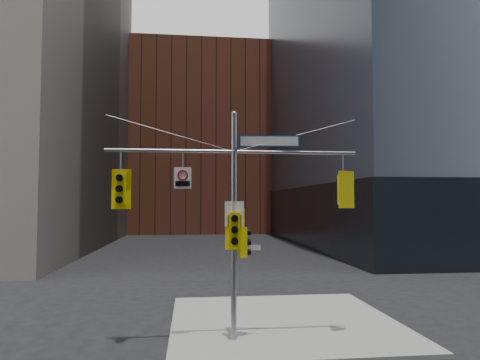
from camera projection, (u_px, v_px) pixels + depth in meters
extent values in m
cube|color=gray|center=(283.00, 322.00, 15.46)|extent=(8.00, 8.00, 0.15)
cube|color=black|center=(463.00, 216.00, 46.35)|extent=(36.40, 36.40, 6.00)
cube|color=brown|center=(200.00, 144.00, 69.55)|extent=(26.00, 20.00, 28.00)
cylinder|color=gray|center=(234.00, 227.00, 13.44)|extent=(0.18, 0.18, 7.20)
sphere|color=gray|center=(234.00, 114.00, 13.63)|extent=(0.20, 0.20, 0.20)
cylinder|color=gray|center=(170.00, 151.00, 13.34)|extent=(4.00, 0.11, 0.11)
cylinder|color=gray|center=(296.00, 152.00, 13.79)|extent=(4.00, 0.11, 0.11)
cylinder|color=gray|center=(235.00, 150.00, 13.22)|extent=(0.10, 0.70, 0.10)
cylinder|color=gray|center=(170.00, 133.00, 13.37)|extent=(4.00, 0.02, 1.12)
cylinder|color=gray|center=(295.00, 136.00, 13.82)|extent=(4.00, 0.02, 1.12)
cube|color=yellow|center=(120.00, 189.00, 13.10)|extent=(0.33, 0.23, 1.00)
cube|color=yellow|center=(121.00, 189.00, 13.27)|extent=(0.59, 0.04, 1.24)
cylinder|color=black|center=(119.00, 178.00, 12.93)|extent=(0.21, 0.15, 0.21)
cylinder|color=black|center=(120.00, 178.00, 13.01)|extent=(0.18, 0.02, 0.18)
cylinder|color=black|center=(119.00, 189.00, 12.92)|extent=(0.21, 0.15, 0.21)
cylinder|color=black|center=(120.00, 189.00, 12.99)|extent=(0.18, 0.02, 0.18)
cylinder|color=black|center=(119.00, 200.00, 12.90)|extent=(0.21, 0.15, 0.21)
cylinder|color=black|center=(120.00, 200.00, 12.97)|extent=(0.18, 0.02, 0.18)
cube|color=yellow|center=(343.00, 190.00, 13.91)|extent=(0.36, 0.29, 0.97)
cube|color=yellow|center=(346.00, 190.00, 13.76)|extent=(0.56, 0.18, 1.20)
cylinder|color=black|center=(340.00, 180.00, 14.10)|extent=(0.23, 0.19, 0.20)
cylinder|color=black|center=(341.00, 180.00, 14.03)|extent=(0.17, 0.06, 0.17)
cylinder|color=black|center=(340.00, 190.00, 14.08)|extent=(0.23, 0.19, 0.20)
cylinder|color=black|center=(341.00, 190.00, 14.01)|extent=(0.17, 0.06, 0.17)
cylinder|color=black|center=(340.00, 200.00, 14.06)|extent=(0.23, 0.19, 0.20)
cylinder|color=black|center=(342.00, 200.00, 14.00)|extent=(0.17, 0.06, 0.17)
cube|color=yellow|center=(243.00, 242.00, 13.44)|extent=(0.26, 0.33, 0.93)
cylinder|color=black|center=(248.00, 232.00, 13.51)|extent=(0.17, 0.21, 0.20)
cylinder|color=black|center=(246.00, 232.00, 13.49)|extent=(0.04, 0.17, 0.17)
cylinder|color=black|center=(248.00, 242.00, 13.49)|extent=(0.17, 0.21, 0.20)
cylinder|color=black|center=(246.00, 242.00, 13.47)|extent=(0.04, 0.17, 0.17)
cylinder|color=black|center=(248.00, 252.00, 13.47)|extent=(0.17, 0.21, 0.20)
cylinder|color=black|center=(246.00, 252.00, 13.46)|extent=(0.04, 0.17, 0.17)
cube|color=yellow|center=(235.00, 229.00, 13.16)|extent=(0.36, 0.27, 1.03)
cube|color=yellow|center=(235.00, 229.00, 13.34)|extent=(0.61, 0.11, 1.28)
cylinder|color=black|center=(235.00, 218.00, 12.98)|extent=(0.23, 0.18, 0.22)
cylinder|color=black|center=(235.00, 218.00, 13.06)|extent=(0.19, 0.04, 0.19)
cylinder|color=black|center=(235.00, 230.00, 12.96)|extent=(0.23, 0.18, 0.22)
cylinder|color=black|center=(235.00, 230.00, 13.04)|extent=(0.19, 0.04, 0.19)
cylinder|color=black|center=(235.00, 241.00, 12.94)|extent=(0.23, 0.18, 0.22)
cylinder|color=#0CE559|center=(235.00, 241.00, 13.02)|extent=(0.19, 0.04, 0.19)
cube|color=navy|center=(269.00, 141.00, 13.72)|extent=(1.96, 0.26, 0.38)
cube|color=silver|center=(269.00, 141.00, 13.69)|extent=(1.84, 0.21, 0.30)
cube|color=silver|center=(183.00, 178.00, 13.32)|extent=(0.54, 0.03, 0.67)
torus|color=#B20A0A|center=(183.00, 175.00, 13.30)|extent=(0.33, 0.05, 0.33)
cube|color=black|center=(183.00, 184.00, 13.29)|extent=(0.45, 0.01, 0.16)
cube|color=silver|center=(234.00, 214.00, 13.34)|extent=(0.60, 0.07, 0.78)
cube|color=#D88C00|center=(234.00, 221.00, 13.31)|extent=(0.43, 0.04, 0.35)
cube|color=silver|center=(248.00, 248.00, 13.45)|extent=(0.81, 0.11, 0.16)
cube|color=#145926|center=(233.00, 252.00, 13.84)|extent=(0.05, 0.71, 0.14)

